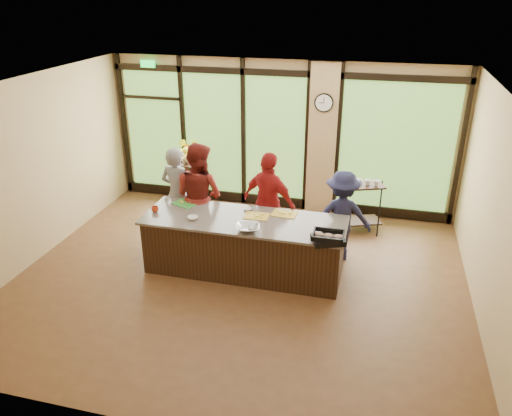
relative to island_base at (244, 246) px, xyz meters
The scene contains 25 objects.
floor 0.53m from the island_base, 90.00° to the right, with size 7.00×7.00×0.00m, color #56341E.
ceiling 2.58m from the island_base, 90.00° to the right, with size 7.00×7.00×0.00m, color silver.
back_wall 2.90m from the island_base, 90.00° to the left, with size 7.00×7.00×0.00m, color tan.
left_wall 3.67m from the island_base, behind, with size 6.00×6.00×0.00m, color tan.
right_wall 3.67m from the island_base, ahead, with size 6.00×6.00×0.00m, color tan.
window_wall 2.83m from the island_base, 86.48° to the left, with size 6.90×0.12×3.00m.
island_base is the anchor object (origin of this frame).
countertop 0.46m from the island_base, ahead, with size 3.20×1.10×0.04m, color #6C6159.
wall_clock 3.25m from the island_base, 71.68° to the left, with size 0.36×0.04×0.36m.
cook_left 1.70m from the island_base, 151.52° to the left, with size 0.64×0.42×1.74m, color slate.
cook_midleft 1.30m from the island_base, 146.04° to the left, with size 0.92×0.71×1.89m, color maroon.
cook_midright 0.93m from the island_base, 74.15° to the left, with size 1.04×0.43×1.78m, color maroon.
cook_right 1.70m from the island_base, 29.22° to the left, with size 1.00×0.58×1.55m, color #1A1C3B.
roasting_pan 1.53m from the island_base, 18.03° to the right, with size 0.44×0.35×0.08m, color black.
mixing_bowl 0.66m from the island_base, 66.41° to the right, with size 0.35×0.35×0.09m, color silver.
cutting_board_left 1.27m from the island_base, 163.70° to the left, with size 0.39×0.29×0.01m, color #328932.
cutting_board_center 0.53m from the island_base, 41.36° to the left, with size 0.39×0.29×0.01m, color gold.
cutting_board_right 0.83m from the island_base, 30.60° to the left, with size 0.39×0.30×0.01m, color gold.
prep_bowl_near 0.95m from the island_base, 164.88° to the right, with size 0.17×0.17×0.05m, color white.
prep_bowl_mid 0.62m from the island_base, 54.53° to the right, with size 0.13×0.13×0.04m, color white.
prep_bowl_far 0.60m from the island_base, 96.35° to the left, with size 0.12×0.12×0.03m, color white.
red_ramekin 1.56m from the island_base, behind, with size 0.12×0.12×0.09m, color #AE3011.
flower_stand 3.09m from the island_base, 128.17° to the left, with size 0.43×0.43×0.87m, color black.
flower_vase 3.14m from the island_base, 128.17° to the left, with size 0.23×0.23×0.24m, color #957B51.
bar_cart 2.60m from the island_base, 48.43° to the left, with size 0.86×0.68×1.03m.
Camera 1 is at (1.93, -6.48, 4.28)m, focal length 35.00 mm.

